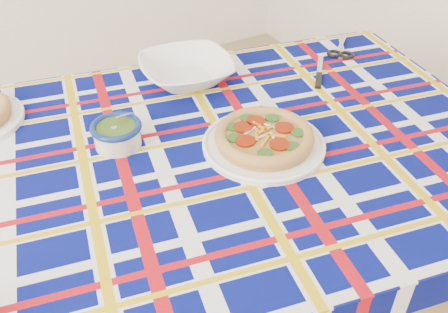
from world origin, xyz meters
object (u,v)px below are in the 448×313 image
main_focaccia_plate (264,137)px  serving_bowl (186,70)px  dining_table (195,177)px  pesto_bowl (117,132)px

main_focaccia_plate → serving_bowl: serving_bowl is taller
dining_table → main_focaccia_plate: bearing=-10.4°
serving_bowl → main_focaccia_plate: bearing=-88.0°
dining_table → serving_bowl: serving_bowl is taller
dining_table → pesto_bowl: pesto_bowl is taller
dining_table → main_focaccia_plate: 0.20m
dining_table → pesto_bowl: size_ratio=13.90×
main_focaccia_plate → pesto_bowl: size_ratio=2.48×
pesto_bowl → main_focaccia_plate: bearing=-31.2°
main_focaccia_plate → pesto_bowl: (-0.30, 0.18, 0.01)m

